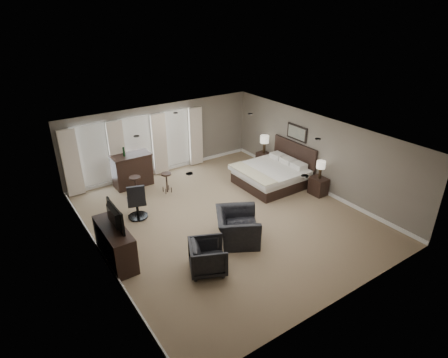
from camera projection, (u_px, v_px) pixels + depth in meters
room at (226, 179)px, 10.83m from camera, size 7.60×8.60×2.64m
window_bay at (139, 148)px, 13.44m from camera, size 5.25×0.20×2.30m
bed at (271, 167)px, 13.12m from camera, size 2.19×2.09×1.40m
nightstand_near at (318, 186)px, 12.67m from camera, size 0.45×0.55×0.60m
nightstand_far at (264, 159)px, 14.84m from camera, size 0.42×0.51×0.56m
lamp_near at (320, 170)px, 12.40m from camera, size 0.30×0.30×0.61m
lamp_far at (264, 144)px, 14.56m from camera, size 0.34×0.34×0.71m
wall_art at (297, 133)px, 13.24m from camera, size 0.04×0.96×0.56m
dresser at (115, 244)px, 9.34m from camera, size 0.54×1.68×0.97m
tv at (112, 225)px, 9.10m from camera, size 0.60×1.05×0.14m
armchair_near at (237, 222)px, 10.12m from camera, size 1.36×1.53×1.12m
armchair_far at (208, 256)px, 9.00m from camera, size 1.08×1.11×0.88m
bar_counter at (132, 170)px, 13.15m from camera, size 1.35×0.70×1.18m
bar_stool_left at (136, 188)px, 12.36m from camera, size 0.38×0.38×0.79m
bar_stool_right at (167, 183)px, 12.78m from camera, size 0.41×0.41×0.71m
desk_chair at (136, 200)px, 11.18m from camera, size 0.75×0.75×1.18m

